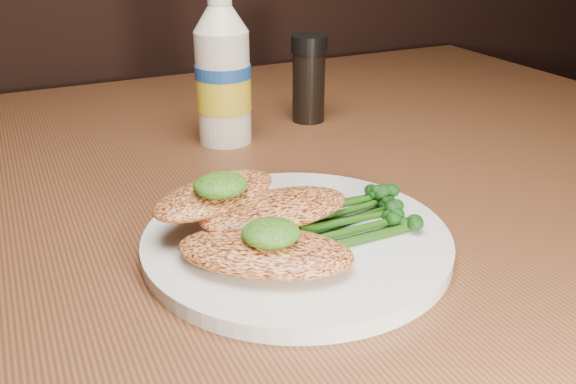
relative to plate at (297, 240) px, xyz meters
name	(u,v)px	position (x,y,z in m)	size (l,w,h in m)	color
plate	(297,240)	(0.00, 0.00, 0.00)	(0.24, 0.24, 0.01)	silver
chicken_front	(265,252)	(-0.04, -0.03, 0.02)	(0.13, 0.07, 0.02)	#F9944F
chicken_mid	(275,209)	(-0.01, 0.01, 0.02)	(0.12, 0.06, 0.02)	#F9944F
chicken_back	(215,195)	(-0.05, 0.04, 0.03)	(0.12, 0.06, 0.02)	#F9944F
pesto_front	(271,233)	(-0.04, -0.03, 0.03)	(0.04, 0.04, 0.02)	black
pesto_back	(221,185)	(-0.05, 0.03, 0.05)	(0.04, 0.04, 0.02)	black
broccolini_bundle	(344,215)	(0.04, 0.00, 0.01)	(0.11, 0.09, 0.02)	#1D4910
mayo_bottle	(223,66)	(0.03, 0.26, 0.08)	(0.06, 0.06, 0.18)	beige
pepper_grinder	(309,79)	(0.15, 0.28, 0.05)	(0.04, 0.04, 0.11)	black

